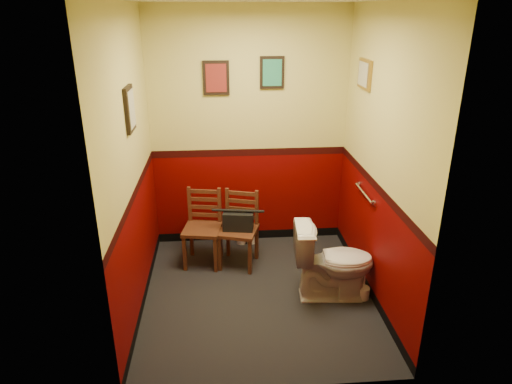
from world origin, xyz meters
TOP-DOWN VIEW (x-y plane):
  - floor at (0.00, 0.00)m, footprint 2.20×2.40m
  - ceiling at (0.00, 0.00)m, footprint 2.20×2.40m
  - wall_back at (0.00, 1.20)m, footprint 2.20×0.00m
  - wall_front at (0.00, -1.20)m, footprint 2.20×0.00m
  - wall_left at (-1.10, 0.00)m, footprint 0.00×2.40m
  - wall_right at (1.10, 0.00)m, footprint 0.00×2.40m
  - grab_bar at (1.07, 0.25)m, footprint 0.05×0.56m
  - framed_print_back_a at (-0.35, 1.18)m, footprint 0.28×0.04m
  - framed_print_back_b at (0.25, 1.18)m, footprint 0.26×0.04m
  - framed_print_left at (-1.08, 0.10)m, footprint 0.04×0.30m
  - framed_print_right at (1.08, 0.60)m, footprint 0.04×0.34m
  - toilet at (0.72, -0.06)m, footprint 0.80×0.48m
  - toilet_brush at (1.02, -0.14)m, footprint 0.12×0.12m
  - chair_left at (-0.54, 0.70)m, footprint 0.45×0.45m
  - chair_right at (-0.15, 0.64)m, footprint 0.48×0.48m
  - handbag at (-0.16, 0.60)m, footprint 0.34×0.21m
  - tp_stack at (-0.05, 1.08)m, footprint 0.23×0.14m

SIDE VIEW (x-z plane):
  - floor at x=0.00m, z-range 0.00..0.00m
  - toilet_brush at x=1.02m, z-range -0.15..0.29m
  - tp_stack at x=-0.05m, z-range -0.02..0.27m
  - toilet at x=0.72m, z-range 0.00..0.75m
  - chair_right at x=-0.15m, z-range 0.00..0.83m
  - chair_left at x=-0.54m, z-range 0.00..0.84m
  - handbag at x=-0.16m, z-range 0.42..0.65m
  - grab_bar at x=1.07m, z-range 0.92..0.98m
  - wall_back at x=0.00m, z-range 0.00..2.70m
  - wall_front at x=0.00m, z-range 0.00..2.70m
  - wall_left at x=-1.10m, z-range 0.00..2.70m
  - wall_right at x=1.10m, z-range 0.00..2.70m
  - framed_print_left at x=-1.08m, z-range 1.66..2.04m
  - framed_print_back_a at x=-0.35m, z-range 1.77..2.13m
  - framed_print_back_b at x=0.25m, z-range 1.83..2.17m
  - framed_print_right at x=1.08m, z-range 1.91..2.19m
  - ceiling at x=0.00m, z-range 2.70..2.70m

